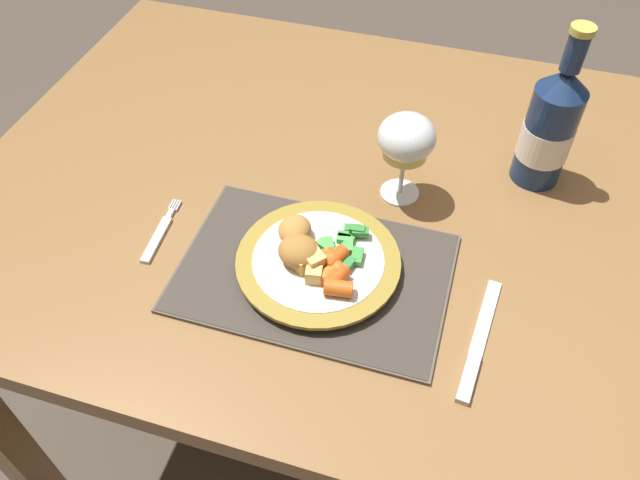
# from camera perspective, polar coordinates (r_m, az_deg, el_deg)

# --- Properties ---
(ground_plane) EXTENTS (6.00, 6.00, 0.00)m
(ground_plane) POSITION_cam_1_polar(r_m,az_deg,el_deg) (1.61, 1.34, -14.50)
(ground_plane) COLOR #4C4238
(dining_table) EXTENTS (1.21, 0.92, 0.74)m
(dining_table) POSITION_cam_1_polar(r_m,az_deg,el_deg) (1.08, 1.95, 1.50)
(dining_table) COLOR olive
(dining_table) RESTS_ON ground
(placemat) EXTENTS (0.38, 0.26, 0.01)m
(placemat) POSITION_cam_1_polar(r_m,az_deg,el_deg) (0.88, -0.57, -2.97)
(placemat) COLOR brown
(placemat) RESTS_ON dining_table
(dinner_plate) EXTENTS (0.23, 0.23, 0.02)m
(dinner_plate) POSITION_cam_1_polar(r_m,az_deg,el_deg) (0.88, -0.16, -2.07)
(dinner_plate) COLOR silver
(dinner_plate) RESTS_ON placemat
(breaded_croquettes) EXTENTS (0.08, 0.10, 0.04)m
(breaded_croquettes) POSITION_cam_1_polar(r_m,az_deg,el_deg) (0.87, -2.06, -0.26)
(breaded_croquettes) COLOR #A87033
(breaded_croquettes) RESTS_ON dinner_plate
(green_beans_pile) EXTENTS (0.07, 0.09, 0.02)m
(green_beans_pile) POSITION_cam_1_polar(r_m,az_deg,el_deg) (0.88, 2.05, -0.51)
(green_beans_pile) COLOR green
(green_beans_pile) RESTS_ON dinner_plate
(glazed_carrots) EXTENTS (0.07, 0.08, 0.02)m
(glazed_carrots) POSITION_cam_1_polar(r_m,az_deg,el_deg) (0.84, 1.17, -2.72)
(glazed_carrots) COLOR orange
(glazed_carrots) RESTS_ON dinner_plate
(fork) EXTENTS (0.02, 0.13, 0.01)m
(fork) POSITION_cam_1_polar(r_m,az_deg,el_deg) (0.96, -14.49, 0.48)
(fork) COLOR silver
(fork) RESTS_ON dining_table
(table_knife) EXTENTS (0.04, 0.20, 0.01)m
(table_knife) POSITION_cam_1_polar(r_m,az_deg,el_deg) (0.83, 14.13, -9.65)
(table_knife) COLOR silver
(table_knife) RESTS_ON dining_table
(wine_glass) EXTENTS (0.09, 0.09, 0.15)m
(wine_glass) POSITION_cam_1_polar(r_m,az_deg,el_deg) (0.93, 7.91, 8.99)
(wine_glass) COLOR silver
(wine_glass) RESTS_ON dining_table
(bottle) EXTENTS (0.08, 0.08, 0.27)m
(bottle) POSITION_cam_1_polar(r_m,az_deg,el_deg) (1.02, 20.25, 9.64)
(bottle) COLOR navy
(bottle) RESTS_ON dining_table
(roast_potatoes) EXTENTS (0.05, 0.05, 0.03)m
(roast_potatoes) POSITION_cam_1_polar(r_m,az_deg,el_deg) (0.85, -0.82, -2.25)
(roast_potatoes) COLOR #E5BC66
(roast_potatoes) RESTS_ON dinner_plate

